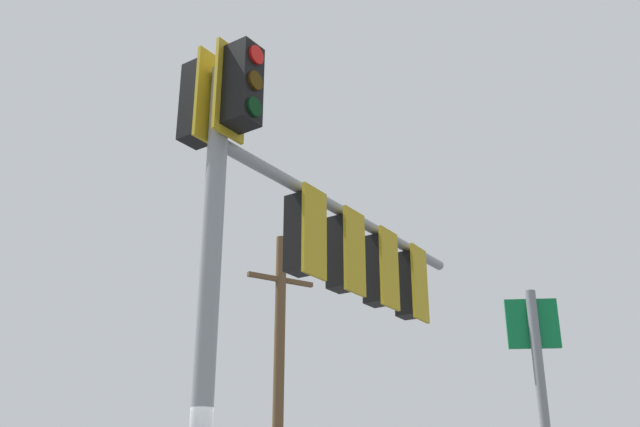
{
  "coord_description": "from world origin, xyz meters",
  "views": [
    {
      "loc": [
        0.98,
        6.52,
        1.73
      ],
      "look_at": [
        -0.78,
        -1.22,
        4.9
      ],
      "focal_mm": 40.8,
      "sensor_mm": 36.0,
      "label": 1
    }
  ],
  "objects": [
    {
      "name": "signal_mast_assembly",
      "position": [
        -0.51,
        -0.96,
        4.43
      ],
      "size": [
        4.13,
        3.82,
        6.15
      ],
      "color": "gray",
      "rests_on": "ground"
    },
    {
      "name": "utility_pole_wooden",
      "position": [
        -2.13,
        -11.82,
        4.34
      ],
      "size": [
        1.88,
        0.77,
        8.43
      ],
      "color": "brown",
      "rests_on": "ground"
    }
  ]
}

